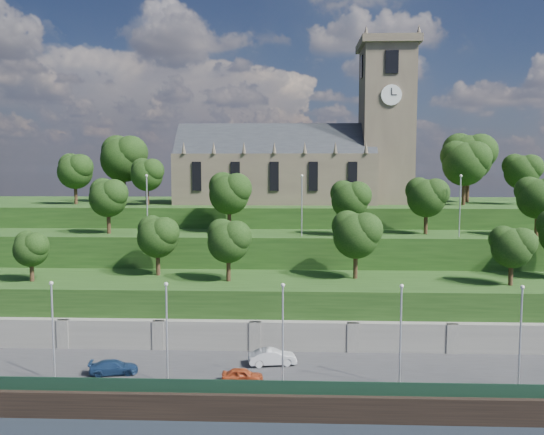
{
  "coord_description": "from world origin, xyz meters",
  "views": [
    {
      "loc": [
        -1.24,
        -41.7,
        20.58
      ],
      "look_at": [
        -3.97,
        30.0,
        14.04
      ],
      "focal_mm": 35.0,
      "sensor_mm": 36.0,
      "label": 1
    }
  ],
  "objects_px": {
    "church": "(305,157)",
    "car_right": "(114,367)",
    "car_left": "(242,375)",
    "car_middle": "(272,357)"
  },
  "relations": [
    {
      "from": "church",
      "to": "car_left",
      "type": "height_order",
      "value": "church"
    },
    {
      "from": "car_left",
      "to": "car_right",
      "type": "relative_size",
      "value": 0.84
    },
    {
      "from": "church",
      "to": "car_middle",
      "type": "relative_size",
      "value": 8.49
    },
    {
      "from": "church",
      "to": "car_right",
      "type": "height_order",
      "value": "church"
    },
    {
      "from": "car_left",
      "to": "car_middle",
      "type": "relative_size",
      "value": 0.79
    },
    {
      "from": "church",
      "to": "car_middle",
      "type": "height_order",
      "value": "church"
    },
    {
      "from": "church",
      "to": "car_middle",
      "type": "xyz_separation_m",
      "value": [
        -3.86,
        -38.67,
        -19.77
      ]
    },
    {
      "from": "church",
      "to": "car_right",
      "type": "relative_size",
      "value": 8.95
    },
    {
      "from": "car_middle",
      "to": "car_right",
      "type": "height_order",
      "value": "car_middle"
    },
    {
      "from": "car_right",
      "to": "car_left",
      "type": "bearing_deg",
      "value": -107.83
    }
  ]
}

